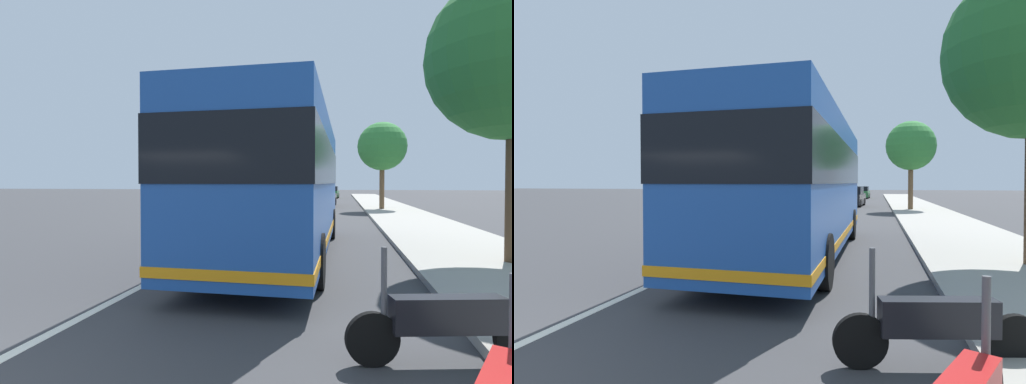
% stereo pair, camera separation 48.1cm
% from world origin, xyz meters
% --- Properties ---
extents(sidewalk_curb, '(110.00, 3.60, 0.14)m').
position_xyz_m(sidewalk_curb, '(10.00, -6.87, 0.07)').
color(sidewalk_curb, '#9E998E').
rests_on(sidewalk_curb, ground).
extents(lane_divider_line, '(110.00, 0.16, 0.01)m').
position_xyz_m(lane_divider_line, '(10.00, 0.00, 0.00)').
color(lane_divider_line, silver).
rests_on(lane_divider_line, ground).
extents(coach_bus, '(10.74, 2.67, 3.48)m').
position_xyz_m(coach_bus, '(8.92, -2.03, 1.96)').
color(coach_bus, '#1E4C9E').
rests_on(coach_bus, ground).
extents(motorcycle_far_end, '(0.56, 2.08, 1.23)m').
position_xyz_m(motorcycle_far_end, '(2.65, -4.63, 0.46)').
color(motorcycle_far_end, black).
rests_on(motorcycle_far_end, ground).
extents(car_oncoming, '(4.69, 2.06, 1.57)m').
position_xyz_m(car_oncoming, '(32.26, -2.14, 0.74)').
color(car_oncoming, black).
rests_on(car_oncoming, ground).
extents(car_side_street, '(4.09, 2.07, 1.45)m').
position_xyz_m(car_side_street, '(49.23, -2.27, 0.70)').
color(car_side_street, '#2D7238').
rests_on(car_side_street, ground).
extents(car_far_distant, '(4.02, 1.90, 1.39)m').
position_xyz_m(car_far_distant, '(38.45, 2.71, 0.67)').
color(car_far_distant, gray).
rests_on(car_far_distant, ground).
extents(roadside_tree_far_block, '(3.23, 3.23, 5.95)m').
position_xyz_m(roadside_tree_far_block, '(27.03, -6.22, 4.30)').
color(roadside_tree_far_block, brown).
rests_on(roadside_tree_far_block, ground).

